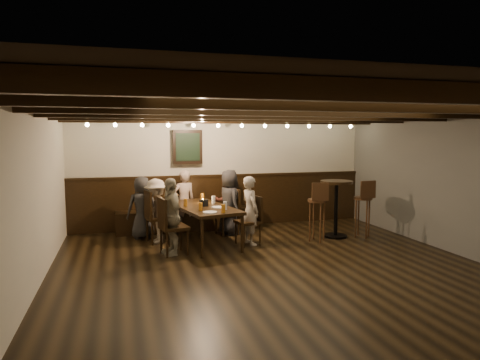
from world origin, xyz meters
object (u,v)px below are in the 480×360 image
object	(u,v)px
dining_table	(203,209)
bar_stool_right	(363,216)
person_bench_right	(227,201)
person_bench_left	(142,207)
person_left_near	(156,211)
person_right_near	(229,202)
person_right_far	(250,210)
bar_stool_left	(317,219)
chair_left_far	(173,237)
chair_left_near	(158,226)
person_bench_centre	(184,201)
high_top_table	(336,200)
person_left_far	(171,216)
chair_right_near	(228,221)
chair_right_far	(249,230)

from	to	relation	value
dining_table	bar_stool_right	bearing A→B (deg)	-17.68
person_bench_right	bar_stool_right	xyz separation A→B (m)	(2.39, -1.42, -0.19)
person_bench_left	person_left_near	xyz separation A→B (m)	(0.23, -0.41, -0.01)
person_bench_right	person_right_near	distance (m)	0.48
person_right_far	bar_stool_right	size ratio (longest dim) A/B	1.11
dining_table	person_bench_left	xyz separation A→B (m)	(-1.05, 0.71, -0.04)
dining_table	person_bench_left	world-z (taller)	person_bench_left
bar_stool_right	bar_stool_left	bearing A→B (deg)	-177.07
person_bench_right	chair_left_far	bearing A→B (deg)	39.80
bar_stool_right	chair_left_near	bearing A→B (deg)	170.27
person_right_near	person_right_far	size ratio (longest dim) A/B	1.04
chair_left_near	bar_stool_right	xyz separation A→B (m)	(3.90, -0.67, 0.12)
person_bench_centre	person_right_far	distance (m)	1.68
person_left_near	high_top_table	size ratio (longest dim) A/B	1.07
chair_left_far	person_bench_right	size ratio (longest dim) A/B	0.79
person_left_near	high_top_table	distance (m)	3.47
person_left_far	person_right_far	size ratio (longest dim) A/B	1.03
chair_right_near	person_right_far	distance (m)	0.97
person_bench_left	person_right_far	distance (m)	2.13
high_top_table	chair_left_far	bearing A→B (deg)	-173.53
chair_left_far	person_right_near	distance (m)	1.76
chair_left_near	person_right_near	size ratio (longest dim) A/B	0.75
person_bench_centre	bar_stool_left	size ratio (longest dim) A/B	1.14
chair_left_far	chair_right_far	distance (m)	1.44
chair_right_near	chair_right_far	world-z (taller)	chair_right_near
chair_right_far	person_bench_centre	xyz separation A→B (m)	(-0.99, 1.34, 0.37)
person_bench_centre	person_left_far	size ratio (longest dim) A/B	0.99
chair_left_near	chair_right_far	distance (m)	1.70
dining_table	person_left_far	distance (m)	0.87
dining_table	chair_left_near	world-z (taller)	chair_left_near
chair_left_far	high_top_table	distance (m)	3.28
person_left_near	person_right_far	size ratio (longest dim) A/B	0.95
person_right_far	bar_stool_right	bearing A→B (deg)	-102.63
high_top_table	person_bench_centre	bearing A→B (deg)	156.09
chair_right_near	chair_left_near	bearing A→B (deg)	90.00
person_left_near	chair_left_far	bearing A→B (deg)	1.89
chair_right_near	bar_stool_left	xyz separation A→B (m)	(1.48, -1.00, 0.14)
person_left_far	high_top_table	distance (m)	3.28
person_left_near	person_right_near	distance (m)	1.50
bar_stool_left	chair_left_far	bearing A→B (deg)	-167.77
person_right_far	bar_stool_left	distance (m)	1.31
chair_right_far	person_bench_right	distance (m)	1.40
high_top_table	chair_right_far	bearing A→B (deg)	-177.05
chair_left_near	chair_right_far	world-z (taller)	chair_left_near
chair_left_near	chair_right_far	size ratio (longest dim) A/B	1.10
person_right_far	person_bench_centre	bearing A→B (deg)	26.57
chair_left_far	person_right_near	xyz separation A→B (m)	(1.27, 1.16, 0.36)
person_right_near	high_top_table	distance (m)	2.11
person_bench_centre	high_top_table	xyz separation A→B (m)	(2.80, -1.24, 0.09)
chair_right_near	person_right_far	xyz separation A→B (m)	(0.20, -0.88, 0.35)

